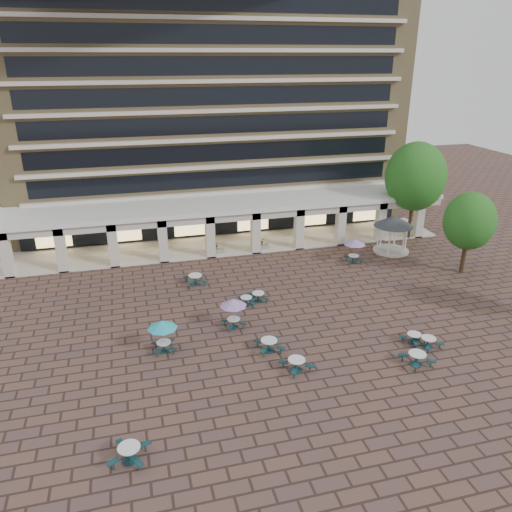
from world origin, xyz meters
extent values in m
plane|color=brown|center=(0.00, 0.00, 0.00)|extent=(120.00, 120.00, 0.00)
cube|color=tan|center=(0.00, 25.50, 11.00)|extent=(40.00, 15.00, 22.00)
cube|color=beige|center=(0.00, 17.75, 4.50)|extent=(36.80, 0.50, 0.35)
cube|color=black|center=(0.00, 17.98, 5.80)|extent=(35.20, 0.05, 1.60)
cube|color=beige|center=(0.00, 17.75, 7.10)|extent=(36.80, 0.50, 0.35)
cube|color=black|center=(0.00, 17.98, 8.40)|extent=(35.20, 0.05, 1.60)
cube|color=beige|center=(0.00, 17.75, 9.70)|extent=(36.80, 0.50, 0.35)
cube|color=black|center=(0.00, 17.98, 11.00)|extent=(35.20, 0.05, 1.60)
cube|color=beige|center=(0.00, 17.75, 12.30)|extent=(36.80, 0.50, 0.35)
cube|color=black|center=(0.00, 17.98, 13.60)|extent=(35.20, 0.05, 1.60)
cube|color=beige|center=(0.00, 17.75, 14.90)|extent=(36.80, 0.50, 0.35)
cube|color=black|center=(0.00, 17.98, 16.20)|extent=(35.20, 0.05, 1.60)
cube|color=beige|center=(0.00, 17.75, 17.50)|extent=(36.80, 0.50, 0.35)
cube|color=black|center=(0.00, 17.98, 18.80)|extent=(35.20, 0.05, 1.60)
cube|color=beige|center=(0.00, 17.75, 20.10)|extent=(36.80, 0.50, 0.35)
cube|color=black|center=(0.00, 17.98, 21.40)|extent=(35.20, 0.05, 1.60)
cube|color=white|center=(0.00, 15.00, 4.20)|extent=(42.00, 6.60, 0.40)
cube|color=beige|center=(0.00, 12.15, 3.75)|extent=(42.00, 0.30, 0.90)
cube|color=black|center=(0.00, 17.70, 1.80)|extent=(38.00, 0.15, 3.20)
cube|color=beige|center=(0.00, 15.00, 0.06)|extent=(42.00, 6.00, 0.12)
cube|color=beige|center=(-19.00, 12.40, 2.00)|extent=(0.80, 0.80, 4.00)
cube|color=beige|center=(-14.78, 12.40, 2.00)|extent=(0.80, 0.80, 4.00)
cube|color=beige|center=(-10.56, 12.40, 2.00)|extent=(0.80, 0.80, 4.00)
cube|color=beige|center=(-6.33, 12.40, 2.00)|extent=(0.80, 0.80, 4.00)
cube|color=beige|center=(-2.11, 12.40, 2.00)|extent=(0.80, 0.80, 4.00)
cube|color=beige|center=(2.11, 12.40, 2.00)|extent=(0.80, 0.80, 4.00)
cube|color=beige|center=(6.33, 12.40, 2.00)|extent=(0.80, 0.80, 4.00)
cube|color=beige|center=(10.56, 12.40, 2.00)|extent=(0.80, 0.80, 4.00)
cube|color=beige|center=(14.78, 12.40, 2.00)|extent=(0.80, 0.80, 4.00)
cube|color=beige|center=(19.00, 12.40, 2.00)|extent=(0.80, 0.80, 4.00)
cube|color=#FFD88C|center=(-16.00, 17.55, 1.60)|extent=(3.20, 0.08, 2.40)
cube|color=#FFD88C|center=(-9.60, 17.55, 1.60)|extent=(3.20, 0.08, 2.40)
cube|color=#FFD88C|center=(-3.20, 17.55, 1.60)|extent=(3.20, 0.08, 2.40)
cube|color=#FFD88C|center=(3.20, 17.55, 1.60)|extent=(3.20, 0.08, 2.40)
cube|color=#FFD88C|center=(9.60, 17.55, 1.60)|extent=(3.20, 0.08, 2.40)
cube|color=#FFD88C|center=(16.00, 17.55, 1.60)|extent=(3.20, 0.08, 2.40)
cylinder|color=#153C3F|center=(-9.98, -11.00, 0.02)|extent=(0.72, 0.72, 0.04)
cylinder|color=#153C3F|center=(-9.98, -11.00, 0.34)|extent=(0.19, 0.19, 0.68)
cylinder|color=white|center=(-9.98, -11.00, 0.75)|extent=(1.03, 1.03, 0.05)
cube|color=#153C3F|center=(-9.26, -10.63, 0.45)|extent=(0.64, 0.52, 0.05)
cylinder|color=#153C3F|center=(-9.26, -10.63, 0.22)|extent=(0.08, 0.08, 0.43)
cube|color=#153C3F|center=(-10.34, -10.28, 0.45)|extent=(0.52, 0.64, 0.05)
cylinder|color=#153C3F|center=(-10.34, -10.28, 0.22)|extent=(0.08, 0.08, 0.43)
cube|color=#153C3F|center=(-10.69, -11.37, 0.45)|extent=(0.64, 0.52, 0.05)
cylinder|color=#153C3F|center=(-10.69, -11.37, 0.22)|extent=(0.08, 0.08, 0.43)
cube|color=#153C3F|center=(-9.61, -11.72, 0.45)|extent=(0.52, 0.64, 0.05)
cylinder|color=#153C3F|center=(-9.61, -11.72, 0.22)|extent=(0.08, 0.08, 0.43)
cylinder|color=#153C3F|center=(-0.37, -6.34, 0.02)|extent=(0.71, 0.71, 0.04)
cylinder|color=#153C3F|center=(-0.37, -6.34, 0.34)|extent=(0.18, 0.18, 0.67)
cylinder|color=white|center=(-0.37, -6.34, 0.74)|extent=(1.02, 1.02, 0.05)
cube|color=#153C3F|center=(0.00, -5.64, 0.45)|extent=(0.52, 0.63, 0.05)
cylinder|color=#153C3F|center=(0.00, -5.64, 0.21)|extent=(0.08, 0.08, 0.43)
cube|color=#153C3F|center=(-1.07, -5.96, 0.45)|extent=(0.63, 0.52, 0.05)
cylinder|color=#153C3F|center=(-1.07, -5.96, 0.21)|extent=(0.08, 0.08, 0.43)
cube|color=#153C3F|center=(-0.75, -7.04, 0.45)|extent=(0.52, 0.63, 0.05)
cylinder|color=#153C3F|center=(-0.75, -7.04, 0.21)|extent=(0.08, 0.08, 0.43)
cube|color=#153C3F|center=(0.32, -6.72, 0.45)|extent=(0.63, 0.52, 0.05)
cylinder|color=#153C3F|center=(0.32, -6.72, 0.21)|extent=(0.08, 0.08, 0.43)
cylinder|color=#153C3F|center=(6.73, -7.60, 0.02)|extent=(0.72, 0.72, 0.04)
cylinder|color=#153C3F|center=(6.73, -7.60, 0.34)|extent=(0.19, 0.19, 0.68)
cylinder|color=white|center=(6.73, -7.60, 0.75)|extent=(1.03, 1.03, 0.05)
cube|color=#153C3F|center=(7.21, -6.95, 0.45)|extent=(0.57, 0.63, 0.05)
cylinder|color=#153C3F|center=(7.21, -6.95, 0.22)|extent=(0.08, 0.08, 0.43)
cube|color=#153C3F|center=(6.08, -7.13, 0.45)|extent=(0.63, 0.57, 0.05)
cylinder|color=#153C3F|center=(6.08, -7.13, 0.22)|extent=(0.08, 0.08, 0.43)
cube|color=#153C3F|center=(6.26, -8.26, 0.45)|extent=(0.57, 0.63, 0.05)
cylinder|color=#153C3F|center=(6.26, -8.26, 0.22)|extent=(0.08, 0.08, 0.43)
cube|color=#153C3F|center=(7.39, -8.08, 0.45)|extent=(0.63, 0.57, 0.05)
cylinder|color=#153C3F|center=(7.39, -8.08, 0.22)|extent=(0.08, 0.08, 0.43)
cylinder|color=#153C3F|center=(8.46, -6.10, 0.02)|extent=(0.64, 0.64, 0.04)
cylinder|color=#153C3F|center=(8.46, -6.10, 0.30)|extent=(0.16, 0.16, 0.60)
cylinder|color=white|center=(8.46, -6.10, 0.67)|extent=(0.92, 0.92, 0.05)
cube|color=#153C3F|center=(8.84, -5.50, 0.40)|extent=(0.49, 0.56, 0.05)
cylinder|color=#153C3F|center=(8.84, -5.50, 0.19)|extent=(0.07, 0.07, 0.38)
cube|color=#153C3F|center=(7.85, -5.72, 0.40)|extent=(0.56, 0.49, 0.05)
cylinder|color=#153C3F|center=(7.85, -5.72, 0.19)|extent=(0.07, 0.07, 0.38)
cube|color=#153C3F|center=(8.07, -6.71, 0.40)|extent=(0.49, 0.56, 0.05)
cylinder|color=#153C3F|center=(8.07, -6.71, 0.19)|extent=(0.07, 0.07, 0.38)
cube|color=#153C3F|center=(9.06, -6.49, 0.40)|extent=(0.56, 0.49, 0.05)
cylinder|color=#153C3F|center=(9.06, -6.49, 0.19)|extent=(0.07, 0.07, 0.38)
cylinder|color=#153C3F|center=(-7.65, -2.33, 0.02)|extent=(0.62, 0.62, 0.04)
cylinder|color=#153C3F|center=(-7.65, -2.33, 0.29)|extent=(0.16, 0.16, 0.59)
cylinder|color=white|center=(-7.65, -2.33, 0.65)|extent=(0.89, 0.89, 0.04)
cube|color=#153C3F|center=(-7.19, -1.81, 0.39)|extent=(0.51, 0.53, 0.04)
cylinder|color=#153C3F|center=(-7.19, -1.81, 0.19)|extent=(0.07, 0.07, 0.37)
cube|color=#153C3F|center=(-8.17, -1.86, 0.39)|extent=(0.53, 0.51, 0.04)
cylinder|color=#153C3F|center=(-8.17, -1.86, 0.19)|extent=(0.07, 0.07, 0.37)
cube|color=#153C3F|center=(-8.12, -2.84, 0.39)|extent=(0.51, 0.53, 0.04)
cylinder|color=#153C3F|center=(-8.12, -2.84, 0.19)|extent=(0.07, 0.07, 0.37)
cube|color=#153C3F|center=(-7.14, -2.79, 0.39)|extent=(0.53, 0.51, 0.04)
cylinder|color=#153C3F|center=(-7.14, -2.79, 0.19)|extent=(0.07, 0.07, 0.37)
cylinder|color=gray|center=(-7.65, -2.33, 1.07)|extent=(0.04, 0.04, 2.13)
cone|color=#26A2C0|center=(-7.65, -2.33, 1.91)|extent=(1.87, 1.87, 0.49)
cylinder|color=#153C3F|center=(-1.33, -3.92, 0.02)|extent=(0.72, 0.72, 0.04)
cylinder|color=#153C3F|center=(-1.33, -3.92, 0.34)|extent=(0.19, 0.19, 0.68)
cylinder|color=white|center=(-1.33, -3.92, 0.75)|extent=(1.03, 1.03, 0.05)
cube|color=#153C3F|center=(-0.79, -3.33, 0.45)|extent=(0.59, 0.61, 0.05)
cylinder|color=#153C3F|center=(-0.79, -3.33, 0.22)|extent=(0.08, 0.08, 0.43)
cube|color=#153C3F|center=(-1.92, -3.38, 0.45)|extent=(0.61, 0.59, 0.05)
cylinder|color=#153C3F|center=(-1.92, -3.38, 0.22)|extent=(0.08, 0.08, 0.43)
cube|color=#153C3F|center=(-1.87, -4.51, 0.45)|extent=(0.59, 0.61, 0.05)
cylinder|color=#153C3F|center=(-1.87, -4.51, 0.22)|extent=(0.08, 0.08, 0.43)
cube|color=#153C3F|center=(-0.74, -4.46, 0.45)|extent=(0.61, 0.59, 0.05)
cylinder|color=#153C3F|center=(-0.74, -4.46, 0.22)|extent=(0.08, 0.08, 0.43)
cylinder|color=#153C3F|center=(-2.83, -0.53, 0.02)|extent=(0.61, 0.61, 0.03)
cylinder|color=#153C3F|center=(-2.83, -0.53, 0.29)|extent=(0.16, 0.16, 0.58)
cylinder|color=white|center=(-2.83, -0.53, 0.64)|extent=(0.87, 0.87, 0.04)
cube|color=#153C3F|center=(-2.46, 0.04, 0.38)|extent=(0.46, 0.54, 0.04)
cylinder|color=#153C3F|center=(-2.46, 0.04, 0.18)|extent=(0.07, 0.07, 0.37)
cube|color=#153C3F|center=(-3.40, -0.16, 0.38)|extent=(0.54, 0.46, 0.04)
cylinder|color=#153C3F|center=(-3.40, -0.16, 0.18)|extent=(0.07, 0.07, 0.37)
cube|color=#153C3F|center=(-3.20, -1.10, 0.38)|extent=(0.46, 0.54, 0.04)
cylinder|color=#153C3F|center=(-3.20, -1.10, 0.18)|extent=(0.07, 0.07, 0.37)
cube|color=#153C3F|center=(-2.26, -0.90, 0.38)|extent=(0.54, 0.46, 0.04)
cylinder|color=#153C3F|center=(-2.26, -0.90, 0.18)|extent=(0.07, 0.07, 0.37)
cylinder|color=gray|center=(-2.83, -0.53, 1.05)|extent=(0.04, 0.04, 2.09)
cone|color=#9D79C1|center=(-2.83, -0.53, 1.87)|extent=(1.83, 1.83, 0.48)
cylinder|color=#153C3F|center=(7.87, -5.41, 0.02)|extent=(0.61, 0.61, 0.03)
cylinder|color=#153C3F|center=(7.87, -5.41, 0.29)|extent=(0.16, 0.16, 0.58)
cylinder|color=white|center=(7.87, -5.41, 0.64)|extent=(0.87, 0.87, 0.04)
cube|color=#153C3F|center=(8.12, -4.78, 0.38)|extent=(0.41, 0.54, 0.04)
cylinder|color=#153C3F|center=(8.12, -4.78, 0.18)|extent=(0.07, 0.07, 0.37)
cube|color=#153C3F|center=(7.24, -5.16, 0.38)|extent=(0.54, 0.41, 0.04)
cylinder|color=#153C3F|center=(7.24, -5.16, 0.18)|extent=(0.07, 0.07, 0.37)
cube|color=#153C3F|center=(7.62, -6.04, 0.38)|extent=(0.41, 0.54, 0.04)
cylinder|color=#153C3F|center=(7.62, -6.04, 0.18)|extent=(0.07, 0.07, 0.37)
cube|color=#153C3F|center=(8.50, -5.66, 0.38)|extent=(0.54, 0.41, 0.04)
cylinder|color=#153C3F|center=(8.50, -5.66, 0.18)|extent=(0.07, 0.07, 0.37)
cylinder|color=#153C3F|center=(-4.33, 6.88, 0.02)|extent=(0.76, 0.76, 0.04)
cylinder|color=#153C3F|center=(-4.33, 6.88, 0.36)|extent=(0.20, 0.20, 0.72)
cylinder|color=white|center=(-4.33, 6.88, 0.79)|extent=(1.09, 1.09, 0.05)
cube|color=#153C3F|center=(-3.75, 7.49, 0.48)|extent=(0.63, 0.64, 0.05)
cylinder|color=#153C3F|center=(-3.75, 7.49, 0.23)|extent=(0.09, 0.09, 0.46)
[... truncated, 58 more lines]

